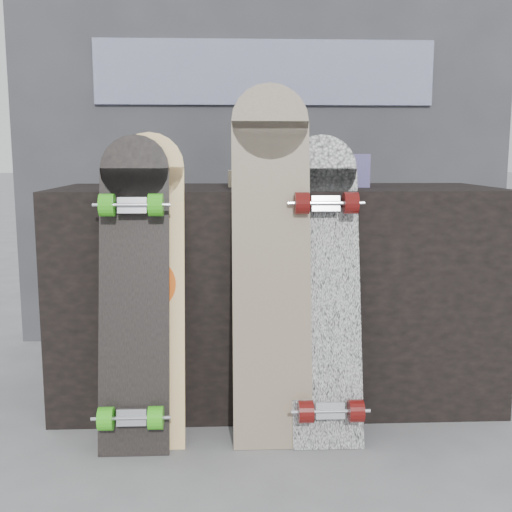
{
  "coord_description": "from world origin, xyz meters",
  "views": [
    {
      "loc": [
        -0.18,
        -1.87,
        0.92
      ],
      "look_at": [
        -0.09,
        0.2,
        0.59
      ],
      "focal_mm": 45.0,
      "sensor_mm": 36.0,
      "label": 1
    }
  ],
  "objects_px": {
    "longboard_cascadia": "(326,284)",
    "skateboard_dark": "(134,288)",
    "longboard_geisha": "(149,280)",
    "longboard_celtic": "(271,252)",
    "vendor_table": "(276,293)"
  },
  "relations": [
    {
      "from": "longboard_cascadia",
      "to": "longboard_celtic",
      "type": "bearing_deg",
      "value": 175.09
    },
    {
      "from": "longboard_cascadia",
      "to": "longboard_geisha",
      "type": "bearing_deg",
      "value": 178.53
    },
    {
      "from": "skateboard_dark",
      "to": "longboard_geisha",
      "type": "bearing_deg",
      "value": 45.55
    },
    {
      "from": "longboard_cascadia",
      "to": "skateboard_dark",
      "type": "height_order",
      "value": "longboard_cascadia"
    },
    {
      "from": "longboard_celtic",
      "to": "skateboard_dark",
      "type": "height_order",
      "value": "longboard_celtic"
    },
    {
      "from": "longboard_geisha",
      "to": "skateboard_dark",
      "type": "bearing_deg",
      "value": -134.45
    },
    {
      "from": "longboard_celtic",
      "to": "skateboard_dark",
      "type": "distance_m",
      "value": 0.45
    },
    {
      "from": "vendor_table",
      "to": "longboard_celtic",
      "type": "distance_m",
      "value": 0.41
    },
    {
      "from": "longboard_geisha",
      "to": "longboard_cascadia",
      "type": "distance_m",
      "value": 0.56
    },
    {
      "from": "vendor_table",
      "to": "skateboard_dark",
      "type": "xyz_separation_m",
      "value": [
        -0.48,
        -0.4,
        0.11
      ]
    },
    {
      "from": "longboard_geisha",
      "to": "longboard_cascadia",
      "type": "xyz_separation_m",
      "value": [
        0.56,
        -0.01,
        -0.02
      ]
    },
    {
      "from": "longboard_geisha",
      "to": "longboard_celtic",
      "type": "height_order",
      "value": "longboard_celtic"
    },
    {
      "from": "longboard_geisha",
      "to": "skateboard_dark",
      "type": "xyz_separation_m",
      "value": [
        -0.04,
        -0.04,
        -0.02
      ]
    },
    {
      "from": "longboard_geisha",
      "to": "longboard_celtic",
      "type": "xyz_separation_m",
      "value": [
        0.39,
        0.0,
        0.09
      ]
    },
    {
      "from": "longboard_geisha",
      "to": "skateboard_dark",
      "type": "height_order",
      "value": "longboard_geisha"
    }
  ]
}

